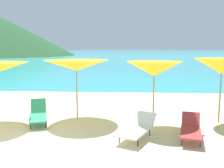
# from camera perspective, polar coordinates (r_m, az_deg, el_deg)

# --- Properties ---
(ground_plane) EXTENTS (50.00, 100.00, 0.30)m
(ground_plane) POSITION_cam_1_polar(r_m,az_deg,el_deg) (16.46, -6.87, -1.25)
(ground_plane) COLOR beige
(ocean_water) EXTENTS (650.00, 440.00, 0.02)m
(ocean_water) POSITION_cam_1_polar(r_m,az_deg,el_deg) (234.25, 2.68, 7.42)
(ocean_water) COLOR #2DADBC
(ocean_water) RESTS_ON ground_plane
(umbrella_5) EXTENTS (2.43, 2.43, 2.10)m
(umbrella_5) POSITION_cam_1_polar(r_m,az_deg,el_deg) (8.90, -8.16, 4.20)
(umbrella_5) COLOR #9E7F59
(umbrella_5) RESTS_ON ground_plane
(umbrella_6) EXTENTS (1.94, 1.94, 2.09)m
(umbrella_6) POSITION_cam_1_polar(r_m,az_deg,el_deg) (8.11, 9.60, 3.41)
(umbrella_6) COLOR #9E7F59
(umbrella_6) RESTS_ON ground_plane
(umbrella_7) EXTENTS (1.82, 1.82, 2.17)m
(umbrella_7) POSITION_cam_1_polar(r_m,az_deg,el_deg) (9.07, 23.82, 3.70)
(umbrella_7) COLOR #9E7F59
(umbrella_7) RESTS_ON ground_plane
(lounge_chair_5) EXTENTS (1.25, 1.75, 0.58)m
(lounge_chair_5) POSITION_cam_1_polar(r_m,az_deg,el_deg) (7.17, 5.85, -9.89)
(lounge_chair_5) COLOR white
(lounge_chair_5) RESTS_ON ground_plane
(lounge_chair_6) EXTENTS (0.84, 1.53, 0.62)m
(lounge_chair_6) POSITION_cam_1_polar(r_m,az_deg,el_deg) (7.35, 17.59, -9.76)
(lounge_chair_6) COLOR #A53333
(lounge_chair_6) RESTS_ON ground_plane
(lounge_chair_8) EXTENTS (0.96, 1.54, 0.73)m
(lounge_chair_8) POSITION_cam_1_polar(r_m,az_deg,el_deg) (8.78, -16.51, -6.63)
(lounge_chair_8) COLOR #268C66
(lounge_chair_8) RESTS_ON ground_plane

